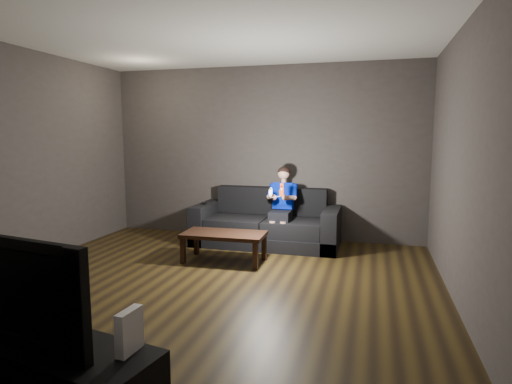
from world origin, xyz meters
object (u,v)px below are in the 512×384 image
(child, at_px, (282,200))
(coffee_table, at_px, (224,237))
(sofa, at_px, (267,227))
(media_console, at_px, (38,383))

(child, distance_m, coffee_table, 1.16)
(sofa, distance_m, child, 0.49)
(sofa, relative_size, coffee_table, 2.00)
(sofa, height_order, coffee_table, sofa)
(media_console, bearing_deg, sofa, 97.48)
(sofa, xyz_separation_m, child, (0.24, -0.06, 0.43))
(child, bearing_deg, media_console, -96.46)
(sofa, xyz_separation_m, coffee_table, (-0.32, -1.01, 0.06))
(child, xyz_separation_m, coffee_table, (-0.56, -0.95, -0.36))
(child, height_order, coffee_table, child)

